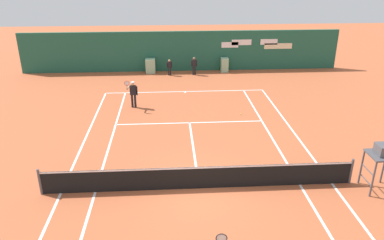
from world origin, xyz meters
name	(u,v)px	position (x,y,z in m)	size (l,w,h in m)	color
ground_plane	(198,180)	(0.00, 0.58, 0.00)	(80.00, 80.00, 0.01)	#B25633
tennis_net	(199,177)	(0.00, 0.00, 0.51)	(12.10, 0.10, 1.07)	#4C4C51
sponsor_back_wall	(182,52)	(0.02, 16.97, 1.51)	(25.00, 1.02, 3.13)	#1E5642
umpire_chair	(383,154)	(6.82, -0.50, 1.55)	(1.00, 1.00, 2.33)	#47474C
player_on_baseline	(133,92)	(-3.22, 8.95, 0.97)	(0.69, 0.66, 1.83)	black
ball_kid_left_post	(169,66)	(-1.00, 15.66, 0.72)	(0.41, 0.17, 1.24)	black
ball_kid_centre_post	(194,65)	(0.89, 15.66, 0.80)	(0.46, 0.19, 1.39)	black
tennis_ball_near_service_line	(240,114)	(2.98, 7.39, 0.03)	(0.07, 0.07, 0.07)	#CCE033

